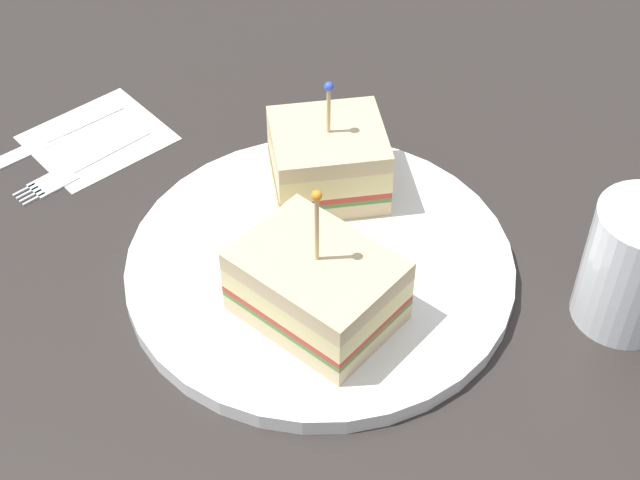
% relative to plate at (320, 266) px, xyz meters
% --- Properties ---
extents(ground_plane, '(0.99, 0.99, 0.02)m').
position_rel_plate_xyz_m(ground_plane, '(0.00, 0.00, -0.02)').
color(ground_plane, '#2D2826').
extents(plate, '(0.28, 0.28, 0.01)m').
position_rel_plate_xyz_m(plate, '(0.00, 0.00, 0.00)').
color(plate, white).
rests_on(plate, ground_plane).
extents(sandwich_half_front, '(0.13, 0.12, 0.11)m').
position_rel_plate_xyz_m(sandwich_half_front, '(-0.05, 0.02, 0.03)').
color(sandwich_half_front, beige).
rests_on(sandwich_half_front, plate).
extents(sandwich_half_back, '(0.09, 0.09, 0.10)m').
position_rel_plate_xyz_m(sandwich_half_back, '(0.07, -0.03, 0.03)').
color(sandwich_half_back, beige).
rests_on(sandwich_half_back, plate).
extents(drink_glass, '(0.07, 0.07, 0.09)m').
position_rel_plate_xyz_m(drink_glass, '(-0.10, -0.19, 0.04)').
color(drink_glass, beige).
rests_on(drink_glass, ground_plane).
extents(napkin, '(0.13, 0.14, 0.00)m').
position_rel_plate_xyz_m(napkin, '(0.21, 0.13, -0.01)').
color(napkin, beige).
rests_on(napkin, ground_plane).
extents(fork, '(0.06, 0.12, 0.00)m').
position_rel_plate_xyz_m(fork, '(0.17, 0.16, -0.00)').
color(fork, silver).
rests_on(fork, ground_plane).
extents(knife, '(0.06, 0.12, 0.00)m').
position_rel_plate_xyz_m(knife, '(0.22, 0.17, -0.00)').
color(knife, silver).
rests_on(knife, ground_plane).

